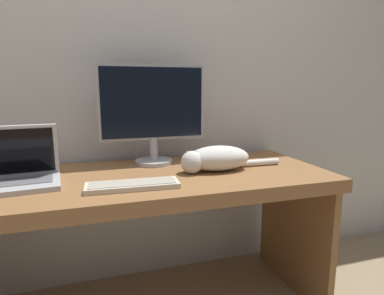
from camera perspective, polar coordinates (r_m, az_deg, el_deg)
wall_back at (r=1.81m, az=-11.52°, el=17.26°), size 6.40×0.06×2.60m
desk at (r=1.49m, az=-8.86°, el=-9.77°), size 1.70×0.67×0.70m
monitor at (r=1.62m, az=-6.98°, el=6.48°), size 0.53×0.19×0.49m
laptop at (r=1.45m, az=-28.61°, el=-4.15°), size 0.33×0.26×0.24m
external_keyboard at (r=1.28m, az=-10.50°, el=-6.59°), size 0.36×0.13×0.02m
cat at (r=1.50m, az=4.27°, el=-1.89°), size 0.52×0.17×0.12m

